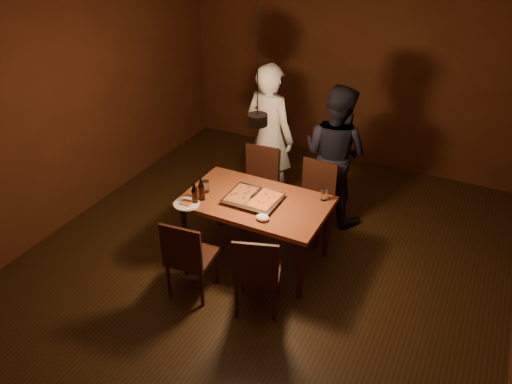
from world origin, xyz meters
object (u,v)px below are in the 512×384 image
at_px(chair_near_left, 187,253).
at_px(diner_white, 270,136).
at_px(dining_table, 256,206).
at_px(pendant_lamp, 258,119).
at_px(beer_bottle_a, 195,193).
at_px(beer_bottle_b, 201,189).
at_px(chair_near_right, 257,268).
at_px(pizza_tray, 253,199).
at_px(diner_dark, 335,154).
at_px(chair_far_right, 315,192).
at_px(plate_slice, 186,204).
at_px(chair_far_left, 259,176).

xyz_separation_m(chair_near_left, diner_white, (-0.08, 2.00, 0.38)).
distance_m(dining_table, pendant_lamp, 1.11).
bearing_deg(diner_white, beer_bottle_a, 96.94).
xyz_separation_m(chair_near_left, beer_bottle_b, (-0.19, 0.60, 0.34)).
xyz_separation_m(chair_near_right, pendant_lamp, (-0.26, 0.54, 1.22)).
xyz_separation_m(diner_white, pendant_lamp, (0.51, -1.36, 0.85)).
bearing_deg(pendant_lamp, beer_bottle_b, -176.70).
distance_m(diner_white, pendant_lamp, 1.68).
distance_m(chair_near_left, pizza_tray, 0.90).
relative_size(chair_near_left, pendant_lamp, 0.44).
height_order(chair_near_right, beer_bottle_b, beer_bottle_b).
xyz_separation_m(dining_table, diner_white, (-0.40, 1.16, 0.24)).
relative_size(chair_near_right, diner_dark, 0.31).
bearing_deg(chair_far_right, chair_near_right, 94.41).
xyz_separation_m(plate_slice, pendant_lamp, (0.72, 0.19, 1.00)).
bearing_deg(diner_white, pendant_lamp, 122.81).
bearing_deg(chair_far_right, diner_white, -23.25).
bearing_deg(plate_slice, chair_far_left, 78.95).
xyz_separation_m(beer_bottle_b, diner_white, (0.11, 1.40, 0.04)).
height_order(pizza_tray, beer_bottle_a, beer_bottle_a).
bearing_deg(plate_slice, pendant_lamp, 15.15).
bearing_deg(plate_slice, pizza_tray, 32.47).
bearing_deg(plate_slice, chair_far_right, 49.79).
relative_size(chair_near_right, pizza_tray, 0.97).
bearing_deg(diner_dark, chair_far_left, 39.66).
relative_size(dining_table, chair_near_right, 2.82).
bearing_deg(plate_slice, chair_near_left, -57.37).
bearing_deg(chair_near_right, chair_far_right, 71.58).
distance_m(beer_bottle_a, diner_white, 1.50).
relative_size(diner_white, pendant_lamp, 1.66).
relative_size(pizza_tray, beer_bottle_a, 2.29).
bearing_deg(chair_near_left, plate_slice, 116.29).
xyz_separation_m(chair_far_left, beer_bottle_b, (-0.15, -1.05, 0.34)).
bearing_deg(dining_table, beer_bottle_b, -154.85).
height_order(diner_white, diner_dark, diner_white).
bearing_deg(chair_far_right, pendant_lamp, 79.11).
bearing_deg(diner_dark, chair_far_right, 95.78).
relative_size(dining_table, beer_bottle_b, 6.05).
bearing_deg(beer_bottle_a, pendant_lamp, 11.46).
xyz_separation_m(chair_far_left, beer_bottle_a, (-0.17, -1.14, 0.33)).
bearing_deg(diner_dark, pendant_lamp, 91.04).
height_order(beer_bottle_b, plate_slice, beer_bottle_b).
bearing_deg(dining_table, diner_white, 108.86).
bearing_deg(pendant_lamp, chair_far_right, 74.91).
distance_m(chair_near_left, pendant_lamp, 1.45).
height_order(chair_far_left, beer_bottle_a, beer_bottle_a).
bearing_deg(chair_far_left, diner_white, -90.54).
bearing_deg(chair_far_left, chair_near_left, 85.92).
height_order(chair_near_right, pendant_lamp, pendant_lamp).
bearing_deg(beer_bottle_b, diner_dark, 56.42).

